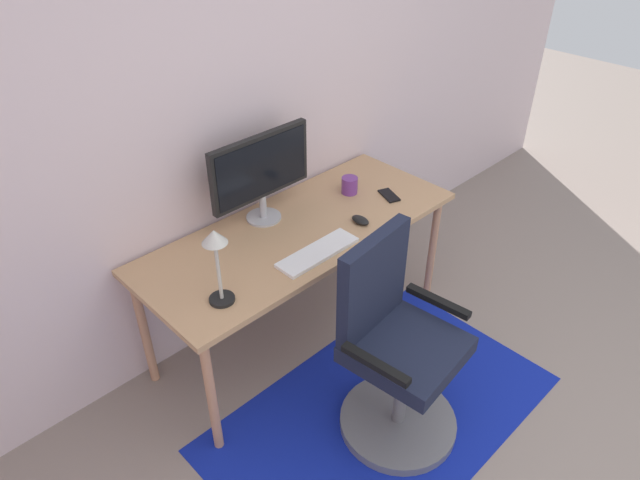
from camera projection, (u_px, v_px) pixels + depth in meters
wall_back at (251, 90)px, 2.83m from camera, size 6.00×0.10×2.60m
area_rug at (381, 412)px, 2.82m from camera, size 1.67×1.02×0.01m
desk at (300, 238)px, 2.92m from camera, size 1.69×0.68×0.71m
monitor at (260, 170)px, 2.80m from camera, size 0.58×0.18×0.46m
keyboard at (317, 252)px, 2.70m from camera, size 0.43×0.13×0.02m
computer_mouse at (360, 220)px, 2.91m from camera, size 0.06×0.10×0.03m
coffee_cup at (349, 185)px, 3.15m from camera, size 0.09×0.09×0.09m
cell_phone at (388, 195)px, 3.14m from camera, size 0.11×0.16×0.01m
desk_lamp at (215, 252)px, 2.29m from camera, size 0.11×0.11×0.36m
office_chair at (394, 360)px, 2.55m from camera, size 0.56×0.55×1.01m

